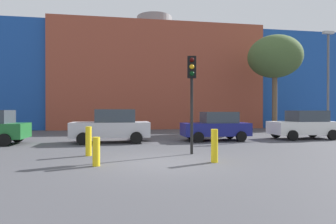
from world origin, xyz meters
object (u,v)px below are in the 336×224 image
parked_car_2 (216,126)px  bollard_yellow_2 (96,152)px  traffic_light_island (192,82)px  parked_car_1 (112,126)px  bollard_yellow_0 (214,146)px  parked_car_3 (304,125)px  street_lamp (328,76)px  bollard_yellow_1 (89,141)px  bare_tree_0 (275,57)px

parked_car_2 → bollard_yellow_2: 9.31m
parked_car_2 → traffic_light_island: bearing=60.6°
bollard_yellow_2 → parked_car_1: bearing=87.7°
bollard_yellow_0 → traffic_light_island: bearing=100.1°
traffic_light_island → bollard_yellow_2: (-3.69, -1.89, -2.51)m
traffic_light_island → bollard_yellow_2: 4.85m
parked_car_2 → parked_car_3: 5.84m
parked_car_3 → traffic_light_island: traffic_light_island is taller
bollard_yellow_2 → street_lamp: 18.13m
bollard_yellow_0 → parked_car_2: bearing=70.4°
parked_car_3 → street_lamp: 5.05m
bollard_yellow_1 → street_lamp: bearing=22.0°
parked_car_1 → bollard_yellow_0: bearing=119.2°
parked_car_2 → bollard_yellow_2: parked_car_2 is taller
parked_car_3 → traffic_light_island: (-8.57, -4.84, 2.09)m
parked_car_1 → parked_car_2: 6.15m
street_lamp → bare_tree_0: bearing=114.2°
parked_car_2 → street_lamp: 9.88m
bare_tree_0 → bollard_yellow_2: 19.54m
parked_car_3 → bare_tree_0: 8.18m
parked_car_3 → bollard_yellow_0: 10.64m
traffic_light_island → bollard_yellow_0: traffic_light_island is taller
bollard_yellow_1 → bollard_yellow_2: 2.22m
street_lamp → bollard_yellow_0: bearing=-143.0°
bollard_yellow_1 → street_lamp: size_ratio=0.16×
parked_car_3 → bollard_yellow_1: size_ratio=3.55×
parked_car_2 → traffic_light_island: size_ratio=0.98×
bare_tree_0 → bollard_yellow_2: bearing=-137.2°
parked_car_1 → street_lamp: 15.70m
bollard_yellow_0 → bare_tree_0: bearing=52.7°
bollard_yellow_2 → street_lamp: (15.49, 8.63, 3.81)m
parked_car_2 → bollard_yellow_2: bearing=46.4°
traffic_light_island → bare_tree_0: 15.07m
traffic_light_island → bollard_yellow_1: traffic_light_island is taller
parked_car_1 → traffic_light_island: traffic_light_island is taller
traffic_light_island → bollard_yellow_1: bearing=-82.1°
parked_car_3 → traffic_light_island: 10.06m
parked_car_1 → parked_car_3: 11.99m
bollard_yellow_0 → street_lamp: (11.47, 8.63, 3.70)m
parked_car_3 → bollard_yellow_0: parked_car_3 is taller
bollard_yellow_1 → street_lamp: 17.63m
parked_car_3 → bollard_yellow_0: bearing=39.3°
bollard_yellow_1 → bare_tree_0: bearing=36.5°
parked_car_2 → bare_tree_0: size_ratio=0.49×
bare_tree_0 → street_lamp: size_ratio=1.09×
parked_car_2 → traffic_light_island: traffic_light_island is taller
parked_car_1 → parked_car_2: bearing=-180.0°
bollard_yellow_0 → bollard_yellow_1: bearing=154.3°
bollard_yellow_0 → parked_car_3: bearing=39.3°
parked_car_2 → bare_tree_0: bare_tree_0 is taller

